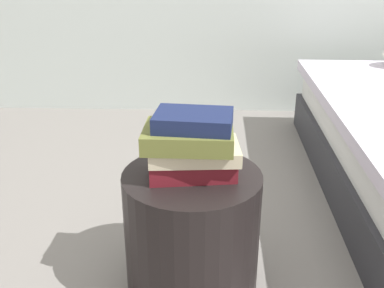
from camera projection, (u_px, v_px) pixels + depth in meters
name	position (u px, v px, depth m)	size (l,w,h in m)	color
ground_plane	(192.00, 280.00, 1.68)	(8.00, 8.00, 0.00)	gray
side_table	(192.00, 230.00, 1.59)	(0.47, 0.47, 0.44)	black
book_maroon	(193.00, 167.00, 1.49)	(0.28, 0.15, 0.06)	maroon
book_cream	(194.00, 151.00, 1.47)	(0.29, 0.19, 0.05)	beige
book_olive	(188.00, 137.00, 1.44)	(0.28, 0.21, 0.06)	olive
book_navy	(194.00, 120.00, 1.42)	(0.24, 0.17, 0.05)	#19234C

